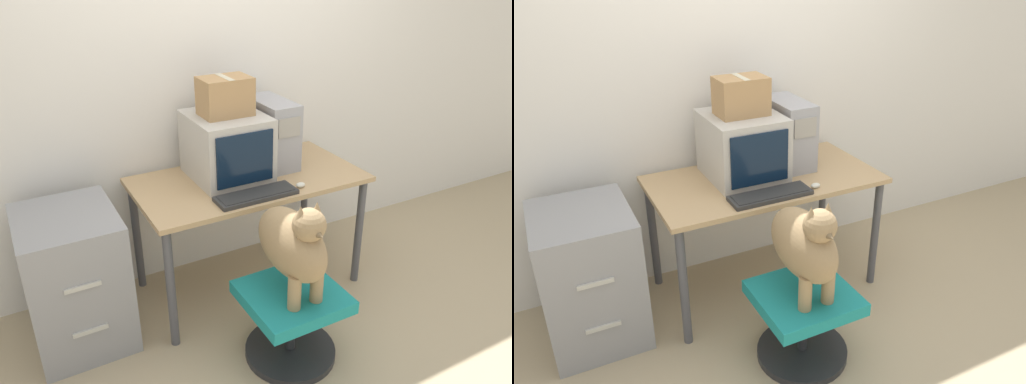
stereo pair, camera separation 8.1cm
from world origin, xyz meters
TOP-DOWN VIEW (x-y plane):
  - ground_plane at (0.00, 0.00)m, footprint 12.00×12.00m
  - wall_back at (0.00, 0.80)m, footprint 8.00×0.05m
  - desk at (0.00, 0.37)m, footprint 1.38×0.73m
  - crt_monitor at (-0.10, 0.45)m, footprint 0.43×0.49m
  - pc_tower at (0.23, 0.50)m, footprint 0.20×0.42m
  - keyboard at (-0.09, 0.10)m, footprint 0.47×0.16m
  - computer_mouse at (0.20, 0.09)m, footprint 0.06×0.04m
  - office_chair at (-0.11, -0.33)m, footprint 0.50×0.50m
  - dog at (-0.11, -0.32)m, footprint 0.24×0.52m
  - filing_cabinet at (-1.08, 0.37)m, footprint 0.51×0.60m
  - cardboard_box at (-0.10, 0.45)m, footprint 0.29×0.20m

SIDE VIEW (x-z plane):
  - ground_plane at x=0.00m, z-range 0.00..0.00m
  - office_chair at x=-0.11m, z-range 0.04..0.46m
  - filing_cabinet at x=-1.08m, z-range 0.00..0.78m
  - desk at x=0.00m, z-range 0.30..1.07m
  - dog at x=-0.11m, z-range 0.43..0.99m
  - keyboard at x=-0.09m, z-range 0.77..0.80m
  - computer_mouse at x=0.20m, z-range 0.77..0.80m
  - crt_monitor at x=-0.10m, z-range 0.77..1.16m
  - pc_tower at x=0.23m, z-range 0.77..1.19m
  - cardboard_box at x=-0.10m, z-range 1.16..1.38m
  - wall_back at x=0.00m, z-range 0.00..2.60m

